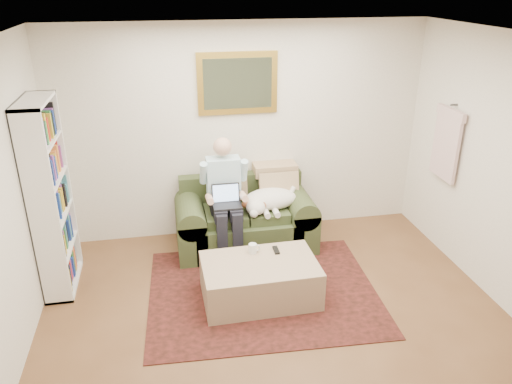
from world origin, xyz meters
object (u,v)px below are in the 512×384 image
object	(u,v)px
sofa	(245,224)
laptop	(226,200)
ottoman	(260,281)
coffee_mug	(253,248)
bookshelf	(50,198)
seated_man	(226,200)
sleeping_dog	(271,199)

from	to	relation	value
sofa	laptop	xyz separation A→B (m)	(-0.25, -0.21, 0.44)
ottoman	coffee_mug	world-z (taller)	coffee_mug
coffee_mug	bookshelf	distance (m)	2.10
sofa	coffee_mug	xyz separation A→B (m)	(-0.08, -0.91, 0.18)
ottoman	bookshelf	world-z (taller)	bookshelf
laptop	ottoman	distance (m)	1.06
seated_man	sleeping_dog	world-z (taller)	seated_man
seated_man	coffee_mug	size ratio (longest dim) A/B	13.80
sofa	laptop	size ratio (longest dim) A/B	5.15
seated_man	sleeping_dog	size ratio (longest dim) A/B	2.04
sleeping_dog	bookshelf	xyz separation A→B (m)	(-2.35, -0.37, 0.37)
sofa	sleeping_dog	size ratio (longest dim) A/B	2.43
sofa	coffee_mug	distance (m)	0.94
seated_man	coffee_mug	bearing A→B (deg)	-77.55
ottoman	coffee_mug	bearing A→B (deg)	99.03
coffee_mug	bookshelf	xyz separation A→B (m)	(-1.98, 0.46, 0.53)
sofa	seated_man	distance (m)	0.50
ottoman	coffee_mug	distance (m)	0.33
laptop	ottoman	world-z (taller)	laptop
sofa	ottoman	distance (m)	1.13
sleeping_dog	ottoman	bearing A→B (deg)	-108.01
sofa	laptop	world-z (taller)	laptop
seated_man	sleeping_dog	xyz separation A→B (m)	(0.54, 0.07, -0.06)
sofa	ottoman	xyz separation A→B (m)	(-0.04, -1.12, -0.07)
coffee_mug	sleeping_dog	bearing A→B (deg)	65.89
sleeping_dog	bookshelf	size ratio (longest dim) A/B	0.34
bookshelf	seated_man	bearing A→B (deg)	9.42
sofa	coffee_mug	bearing A→B (deg)	-94.85
laptop	bookshelf	bearing A→B (deg)	-172.55
seated_man	ottoman	size ratio (longest dim) A/B	1.20
seated_man	sleeping_dog	distance (m)	0.55
ottoman	bookshelf	bearing A→B (deg)	161.48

